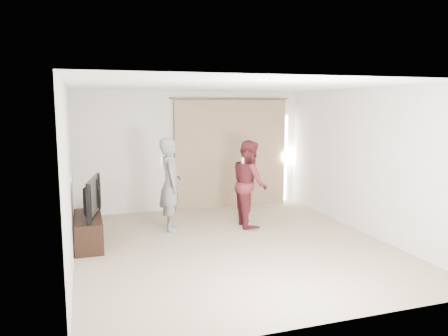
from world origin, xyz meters
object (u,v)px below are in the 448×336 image
Objects in this scene: person_man at (170,184)px; person_woman at (250,183)px; tv at (87,197)px; tv_console at (88,231)px.

person_man is 1.50m from person_woman.
person_woman reaches higher than tv.
person_woman is at bearing -74.26° from tv.
person_man reaches higher than person_woman.
person_man is 1.04× the size of person_woman.
person_woman is at bearing 5.29° from tv_console.
person_woman reaches higher than tv_console.
person_woman is (1.49, -0.19, -0.03)m from person_man.
tv is (0.00, 0.00, 0.57)m from tv_console.
person_woman is (2.97, 0.28, 0.02)m from tv.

